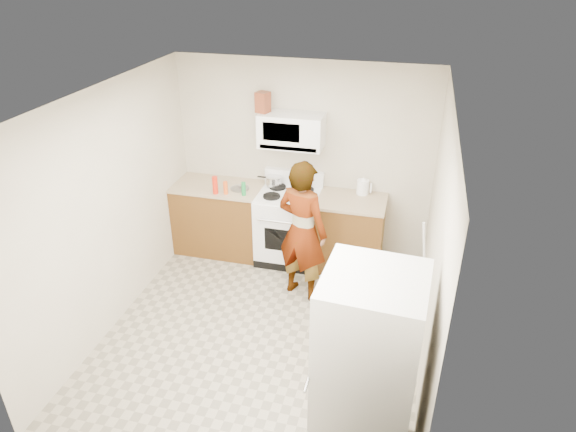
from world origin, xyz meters
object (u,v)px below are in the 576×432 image
(microwave, at_px, (292,130))
(kettle, at_px, (363,187))
(gas_range, at_px, (289,225))
(fridge, at_px, (367,373))
(person, at_px, (302,231))
(saucepan, at_px, (274,181))

(microwave, relative_size, kettle, 4.27)
(gas_range, bearing_deg, microwave, 90.00)
(fridge, distance_m, kettle, 2.93)
(fridge, bearing_deg, kettle, 101.53)
(kettle, bearing_deg, person, -129.95)
(fridge, relative_size, kettle, 9.55)
(fridge, bearing_deg, saucepan, 121.69)
(gas_range, height_order, person, person)
(fridge, xyz_separation_m, saucepan, (-1.51, 2.85, 0.16))
(kettle, relative_size, saucepan, 0.90)
(microwave, relative_size, saucepan, 3.85)
(gas_range, bearing_deg, kettle, 13.48)
(gas_range, distance_m, saucepan, 0.60)
(microwave, distance_m, person, 1.25)
(gas_range, height_order, kettle, gas_range)
(gas_range, bearing_deg, saucepan, 145.60)
(saucepan, bearing_deg, fridge, -62.12)
(person, distance_m, kettle, 1.08)
(saucepan, bearing_deg, microwave, -8.28)
(person, relative_size, fridge, 0.98)
(gas_range, relative_size, person, 0.68)
(saucepan, bearing_deg, person, -56.78)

